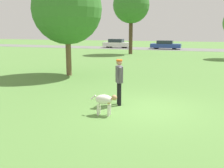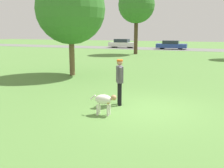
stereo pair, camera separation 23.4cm
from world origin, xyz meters
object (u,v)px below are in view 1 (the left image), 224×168
Objects in this scene: frisbee at (106,100)px; tree_far_left at (131,5)px; dog at (105,100)px; tree_near_left at (67,9)px; parked_car_white at (117,43)px; person at (119,78)px; parked_car_blue at (166,45)px.

frisbee is 21.65m from tree_far_left.
tree_near_left is at bearing 123.15° from dog.
tree_near_left reaches higher than dog.
person is at bearing -71.88° from parked_car_white.
person is 1.23m from frisbee.
person is 1.85× the size of dog.
parked_car_white is (-9.83, 30.43, 0.67)m from frisbee.
tree_far_left is (-5.41, 20.75, 4.50)m from person.
tree_near_left is at bearing -78.41° from parked_car_white.
tree_near_left is at bearing -96.08° from parked_car_blue.
dog is at bearing -69.62° from frisbee.
parked_car_blue is at bearing -3.55° from parked_car_white.
tree_far_left is at bearing 103.10° from frisbee.
frisbee is at bearing 106.52° from dog.
parked_car_white reaches higher than frisbee.
parked_car_white is (-10.50, 30.78, -0.31)m from person.
parked_car_blue is at bearing 85.20° from tree_near_left.
tree_far_left reaches higher than dog.
tree_far_left is (-4.75, 20.40, 5.48)m from frisbee.
person is at bearing -27.89° from frisbee.
dog is 0.21× the size of parked_car_blue.
dog is at bearing -76.34° from tree_far_left.
parked_car_white is (-5.09, 10.03, -4.81)m from tree_far_left.
person reaches higher than dog.
parked_car_blue is at bearing 91.07° from dog.
tree_near_left reaches higher than parked_car_blue.
tree_near_left is (-4.85, 6.44, 3.43)m from dog.
parked_car_blue reaches higher than frisbee.
tree_far_left is (-5.36, 22.04, 5.01)m from dog.
frisbee is 0.05× the size of parked_car_white.
person is at bearing -75.39° from tree_far_left.
person reaches higher than parked_car_white.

